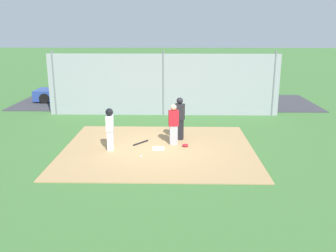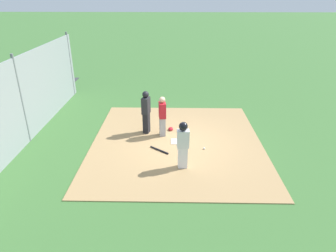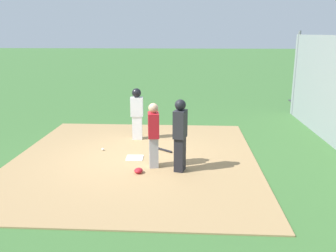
# 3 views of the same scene
# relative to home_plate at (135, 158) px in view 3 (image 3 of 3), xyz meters

# --- Properties ---
(ground_plane) EXTENTS (140.00, 140.00, 0.00)m
(ground_plane) POSITION_rel_home_plate_xyz_m (0.00, 0.00, -0.04)
(ground_plane) COLOR #3D6B33
(dirt_infield) EXTENTS (7.20, 6.40, 0.03)m
(dirt_infield) POSITION_rel_home_plate_xyz_m (0.00, 0.00, -0.03)
(dirt_infield) COLOR #A88456
(dirt_infield) RESTS_ON ground_plane
(home_plate) EXTENTS (0.46, 0.46, 0.02)m
(home_plate) POSITION_rel_home_plate_xyz_m (0.00, 0.00, 0.00)
(home_plate) COLOR white
(home_plate) RESTS_ON dirt_infield
(catcher) EXTENTS (0.41, 0.31, 1.61)m
(catcher) POSITION_rel_home_plate_xyz_m (-0.57, -0.57, 0.82)
(catcher) COLOR #9E9EA3
(catcher) RESTS_ON dirt_infield
(umpire) EXTENTS (0.43, 0.35, 1.75)m
(umpire) POSITION_rel_home_plate_xyz_m (-0.81, -1.22, 0.91)
(umpire) COLOR black
(umpire) RESTS_ON dirt_infield
(runner) EXTENTS (0.28, 0.40, 1.60)m
(runner) POSITION_rel_home_plate_xyz_m (1.79, 0.18, 0.90)
(runner) COLOR silver
(runner) RESTS_ON dirt_infield
(baseball_bat) EXTENTS (0.56, 0.69, 0.06)m
(baseball_bat) POSITION_rel_home_plate_xyz_m (0.73, -0.64, 0.02)
(baseball_bat) COLOR black
(baseball_bat) RESTS_ON dirt_infield
(catcher_mask) EXTENTS (0.24, 0.20, 0.12)m
(catcher_mask) POSITION_rel_home_plate_xyz_m (-1.03, -0.25, 0.05)
(catcher_mask) COLOR #B21923
(catcher_mask) RESTS_ON dirt_infield
(baseball) EXTENTS (0.07, 0.07, 0.07)m
(baseball) POSITION_rel_home_plate_xyz_m (0.58, 1.00, 0.03)
(baseball) COLOR white
(baseball) RESTS_ON dirt_infield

